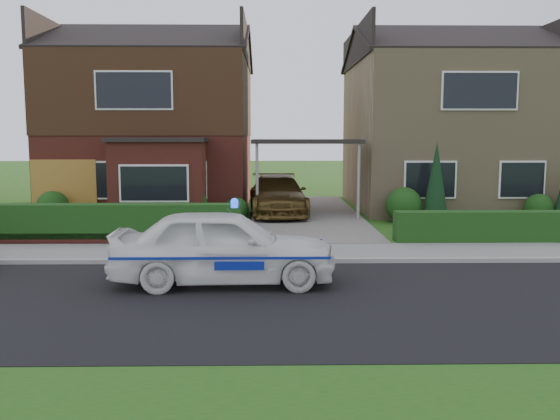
{
  "coord_description": "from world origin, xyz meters",
  "views": [
    {
      "loc": [
        -1.26,
        -10.16,
        2.88
      ],
      "look_at": [
        -1.03,
        3.5,
        1.18
      ],
      "focal_mm": 38.0,
      "sensor_mm": 36.0,
      "label": 1
    }
  ],
  "objects": [
    {
      "name": "ground",
      "position": [
        0.0,
        0.0,
        0.0
      ],
      "size": [
        120.0,
        120.0,
        0.0
      ],
      "primitive_type": "plane",
      "color": "#165316",
      "rests_on": "ground"
    },
    {
      "name": "road",
      "position": [
        0.0,
        0.0,
        0.0
      ],
      "size": [
        60.0,
        6.0,
        0.02
      ],
      "primitive_type": "cube",
      "color": "black",
      "rests_on": "ground"
    },
    {
      "name": "kerb",
      "position": [
        0.0,
        3.05,
        0.06
      ],
      "size": [
        60.0,
        0.16,
        0.12
      ],
      "primitive_type": "cube",
      "color": "#9E9993",
      "rests_on": "ground"
    },
    {
      "name": "sidewalk",
      "position": [
        0.0,
        4.1,
        0.05
      ],
      "size": [
        60.0,
        2.0,
        0.1
      ],
      "primitive_type": "cube",
      "color": "slate",
      "rests_on": "ground"
    },
    {
      "name": "driveway",
      "position": [
        0.0,
        11.0,
        0.06
      ],
      "size": [
        3.8,
        12.0,
        0.12
      ],
      "primitive_type": "cube",
      "color": "#666059",
      "rests_on": "ground"
    },
    {
      "name": "house_left",
      "position": [
        -5.78,
        13.9,
        3.81
      ],
      "size": [
        7.5,
        9.53,
        7.25
      ],
      "color": "maroon",
      "rests_on": "ground"
    },
    {
      "name": "house_right",
      "position": [
        5.8,
        13.99,
        3.66
      ],
      "size": [
        7.5,
        8.06,
        7.25
      ],
      "color": "tan",
      "rests_on": "ground"
    },
    {
      "name": "carport_link",
      "position": [
        0.0,
        10.95,
        2.66
      ],
      "size": [
        3.8,
        3.0,
        2.77
      ],
      "color": "black",
      "rests_on": "ground"
    },
    {
      "name": "garage_door",
      "position": [
        -8.25,
        9.96,
        1.05
      ],
      "size": [
        2.2,
        0.1,
        2.1
      ],
      "primitive_type": "cube",
      "color": "brown",
      "rests_on": "ground"
    },
    {
      "name": "dwarf_wall",
      "position": [
        -5.8,
        5.3,
        0.18
      ],
      "size": [
        7.7,
        0.25,
        0.36
      ],
      "primitive_type": "cube",
      "color": "maroon",
      "rests_on": "ground"
    },
    {
      "name": "hedge_left",
      "position": [
        -5.8,
        5.45,
        0.0
      ],
      "size": [
        7.5,
        0.55,
        0.9
      ],
      "primitive_type": "cube",
      "color": "#133410",
      "rests_on": "ground"
    },
    {
      "name": "hedge_right",
      "position": [
        5.8,
        5.35,
        0.0
      ],
      "size": [
        7.5,
        0.55,
        0.8
      ],
      "primitive_type": "cube",
      "color": "#133410",
      "rests_on": "ground"
    },
    {
      "name": "shrub_left_far",
      "position": [
        -8.5,
        9.5,
        0.54
      ],
      "size": [
        1.08,
        1.08,
        1.08
      ],
      "primitive_type": "sphere",
      "color": "#133410",
      "rests_on": "ground"
    },
    {
      "name": "shrub_left_mid",
      "position": [
        -4.0,
        9.3,
        0.66
      ],
      "size": [
        1.32,
        1.32,
        1.32
      ],
      "primitive_type": "sphere",
      "color": "#133410",
      "rests_on": "ground"
    },
    {
      "name": "shrub_left_near",
      "position": [
        -2.4,
        9.6,
        0.42
      ],
      "size": [
        0.84,
        0.84,
        0.84
      ],
      "primitive_type": "sphere",
      "color": "#133410",
      "rests_on": "ground"
    },
    {
      "name": "shrub_right_near",
      "position": [
        3.2,
        9.4,
        0.6
      ],
      "size": [
        1.2,
        1.2,
        1.2
      ],
      "primitive_type": "sphere",
      "color": "#133410",
      "rests_on": "ground"
    },
    {
      "name": "shrub_right_mid",
      "position": [
        7.8,
        9.5,
        0.48
      ],
      "size": [
        0.96,
        0.96,
        0.96
      ],
      "primitive_type": "sphere",
      "color": "#133410",
      "rests_on": "ground"
    },
    {
      "name": "conifer_a",
      "position": [
        4.2,
        9.2,
        1.3
      ],
      "size": [
        0.9,
        0.9,
        2.6
      ],
      "primitive_type": "cone",
      "color": "black",
      "rests_on": "ground"
    },
    {
      "name": "police_car",
      "position": [
        -2.16,
        1.2,
        0.74
      ],
      "size": [
        4.0,
        4.39,
        1.64
      ],
      "rotation": [
        0.0,
        0.0,
        1.6
      ],
      "color": "white",
      "rests_on": "ground"
    },
    {
      "name": "driveway_car",
      "position": [
        -1.0,
        10.82,
        0.81
      ],
      "size": [
        2.19,
        4.83,
        1.37
      ],
      "primitive_type": "imported",
      "rotation": [
        0.0,
        0.0,
        0.06
      ],
      "color": "brown",
      "rests_on": "driveway"
    },
    {
      "name": "potted_plant_a",
      "position": [
        -5.07,
        8.79,
        0.43
      ],
      "size": [
        0.48,
        0.35,
        0.86
      ],
      "primitive_type": "imported",
      "rotation": [
        0.0,
        0.0,
        -0.09
      ],
      "color": "gray",
      "rests_on": "ground"
    },
    {
      "name": "potted_plant_b",
      "position": [
        -9.0,
        9.0,
        0.37
      ],
      "size": [
        0.52,
        0.52,
        0.74
      ],
      "primitive_type": "imported",
      "rotation": [
        0.0,
        0.0,
        0.74
      ],
      "color": "gray",
      "rests_on": "ground"
    },
    {
      "name": "potted_plant_c",
      "position": [
        -4.01,
        9.0,
        0.4
      ],
      "size": [
        0.57,
        0.57,
        0.79
      ],
      "primitive_type": "imported",
      "rotation": [
        0.0,
        0.0,
        1.22
      ],
      "color": "gray",
      "rests_on": "ground"
    }
  ]
}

